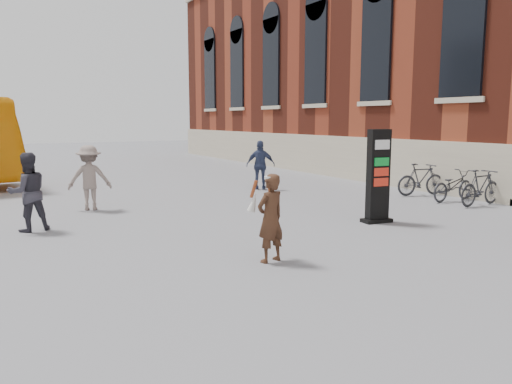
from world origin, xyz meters
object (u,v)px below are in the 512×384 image
pedestrian_a (28,192)px  bike_6 (453,186)px  woman (270,217)px  bike_5 (481,187)px  pedestrian_b (89,178)px  bike_7 (421,179)px  pedestrian_c (261,165)px  info_pylon (378,176)px

pedestrian_a → bike_6: 12.10m
woman → bike_5: (8.42, 2.06, -0.27)m
woman → pedestrian_a: size_ratio=0.89×
pedestrian_b → bike_7: (10.23, -2.56, -0.37)m
woman → pedestrian_c: size_ratio=0.90×
woman → pedestrian_a: pedestrian_a is taller
bike_5 → bike_7: size_ratio=1.00×
woman → pedestrian_c: bearing=-131.4°
pedestrian_a → pedestrian_b: size_ratio=0.99×
info_pylon → woman: size_ratio=1.44×
pedestrian_a → woman: bearing=116.6°
info_pylon → bike_6: 4.60m
pedestrian_a → bike_7: 11.98m
info_pylon → pedestrian_c: (0.36, 6.52, -0.26)m
bike_6 → bike_7: 1.30m
info_pylon → pedestrian_b: bearing=145.1°
info_pylon → pedestrian_a: info_pylon is taller
info_pylon → bike_6: bearing=23.9°
woman → pedestrian_b: size_ratio=0.88×
info_pylon → bike_5: info_pylon is taller
bike_7 → info_pylon: bearing=132.1°
woman → bike_5: woman is taller
info_pylon → pedestrian_b: 7.86m
pedestrian_c → bike_6: 6.54m
bike_5 → pedestrian_a: bearing=74.0°
bike_5 → info_pylon: bearing=91.5°
pedestrian_a → bike_7: (11.97, -0.43, -0.36)m
info_pylon → pedestrian_c: info_pylon is taller
pedestrian_b → info_pylon: bearing=151.4°
pedestrian_b → bike_6: (10.23, -3.87, -0.43)m
pedestrian_b → bike_6: pedestrian_b is taller
bike_5 → bike_6: bike_5 is taller
pedestrian_b → bike_5: bearing=167.5°
pedestrian_c → bike_7: bearing=168.5°
pedestrian_a → pedestrian_b: 2.76m
pedestrian_b → pedestrian_c: bearing=-155.2°
info_pylon → bike_5: 4.40m
bike_5 → bike_7: 2.29m
woman → pedestrian_b: bearing=-88.4°
pedestrian_c → pedestrian_a: bearing=56.0°
pedestrian_b → pedestrian_c: (6.24, 1.31, -0.02)m
pedestrian_c → bike_7: 5.56m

